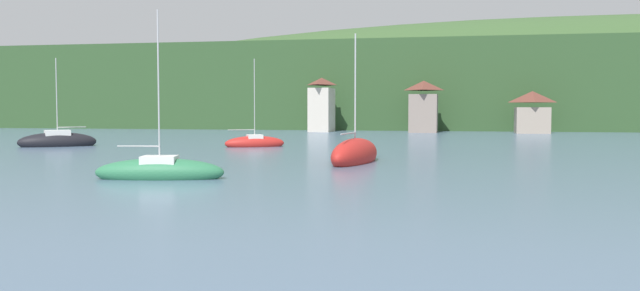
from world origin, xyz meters
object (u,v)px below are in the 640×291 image
at_px(shore_building_westcentral, 424,107).
at_px(sailboat_far_5, 255,143).
at_px(sailboat_far_9, 355,155).
at_px(sailboat_mid_4, 160,171).
at_px(shore_building_west, 322,105).
at_px(shore_building_central, 532,113).
at_px(sailboat_far_10, 58,141).

bearing_deg(shore_building_westcentral, sailboat_far_5, -108.60).
bearing_deg(sailboat_far_5, shore_building_westcentral, 42.46).
bearing_deg(sailboat_far_9, sailboat_mid_4, 153.02).
xyz_separation_m(shore_building_westcentral, sailboat_far_5, (-13.30, -39.54, -3.28)).
relative_size(shore_building_westcentral, sailboat_far_9, 0.83).
bearing_deg(shore_building_west, sailboat_mid_4, -85.45).
xyz_separation_m(shore_building_central, sailboat_far_10, (-46.53, -42.24, -2.41)).
relative_size(shore_building_westcentral, shore_building_central, 1.27).
bearing_deg(shore_building_west, shore_building_central, -0.64).
bearing_deg(sailboat_far_10, sailboat_far_5, 150.66).
bearing_deg(sailboat_far_10, shore_building_west, -149.98).
xyz_separation_m(shore_building_westcentral, shore_building_central, (15.10, -0.38, -0.75)).
height_order(shore_building_westcentral, shore_building_central, shore_building_westcentral).
height_order(sailboat_mid_4, sailboat_far_10, sailboat_mid_4).
distance_m(shore_building_central, sailboat_far_5, 48.44).
height_order(shore_building_west, shore_building_central, shore_building_west).
height_order(shore_building_central, sailboat_far_9, sailboat_far_9).
xyz_separation_m(shore_building_west, sailboat_mid_4, (5.34, -67.05, -3.53)).
height_order(shore_building_central, sailboat_far_5, sailboat_far_5).
distance_m(shore_building_west, sailboat_far_5, 39.70).
height_order(shore_building_westcentral, sailboat_far_5, sailboat_far_5).
distance_m(sailboat_mid_4, sailboat_far_10, 32.68).
bearing_deg(shore_building_central, shore_building_west, 179.36).
relative_size(sailboat_mid_4, sailboat_far_5, 1.06).
bearing_deg(sailboat_mid_4, sailboat_far_5, 85.23).
bearing_deg(shore_building_west, sailboat_far_5, -87.40).
xyz_separation_m(shore_building_central, sailboat_far_5, (-28.40, -39.16, -2.53)).
relative_size(shore_building_west, shore_building_central, 1.36).
relative_size(shore_building_central, sailboat_far_5, 0.70).
xyz_separation_m(shore_building_west, shore_building_westcentral, (15.10, 0.04, -0.28)).
bearing_deg(sailboat_mid_4, shore_building_west, 82.45).
relative_size(sailboat_mid_4, sailboat_far_9, 0.99).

